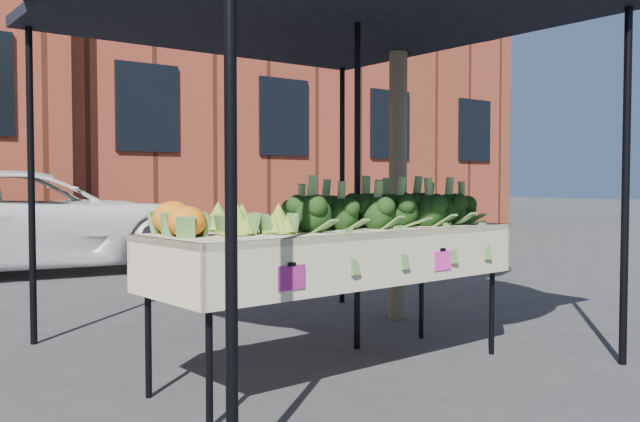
{
  "coord_description": "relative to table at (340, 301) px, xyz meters",
  "views": [
    {
      "loc": [
        -2.55,
        -3.42,
        1.18
      ],
      "look_at": [
        0.08,
        0.06,
        1.0
      ],
      "focal_mm": 38.52,
      "sensor_mm": 36.0,
      "label": 1
    }
  ],
  "objects": [
    {
      "name": "ground",
      "position": [
        -0.08,
        0.14,
        -0.45
      ],
      "size": [
        90.0,
        90.0,
        0.0
      ],
      "primitive_type": "plane",
      "color": "#2E2E31"
    },
    {
      "name": "table",
      "position": [
        0.0,
        0.0,
        0.0
      ],
      "size": [
        2.44,
        0.93,
        0.9
      ],
      "color": "beige",
      "rests_on": "ground"
    },
    {
      "name": "canopy",
      "position": [
        0.15,
        0.5,
        0.92
      ],
      "size": [
        3.16,
        3.16,
        2.74
      ],
      "primitive_type": null,
      "color": "black",
      "rests_on": "ground"
    },
    {
      "name": "broccoli_heap",
      "position": [
        0.36,
        0.03,
        0.6
      ],
      "size": [
        1.57,
        0.6,
        0.29
      ],
      "primitive_type": "ellipsoid",
      "color": "black",
      "rests_on": "table"
    },
    {
      "name": "romanesco_cluster",
      "position": [
        -0.66,
        0.04,
        0.56
      ],
      "size": [
        0.45,
        0.59,
        0.22
      ],
      "primitive_type": "ellipsoid",
      "color": "#8DAD36",
      "rests_on": "table"
    },
    {
      "name": "cauliflower_pair",
      "position": [
        -1.03,
        0.07,
        0.55
      ],
      "size": [
        0.25,
        0.45,
        0.2
      ],
      "primitive_type": "ellipsoid",
      "color": "orange",
      "rests_on": "table"
    },
    {
      "name": "vehicle",
      "position": [
        -0.19,
        6.24,
        1.96
      ],
      "size": [
        1.59,
        2.36,
        4.82
      ],
      "primitive_type": "imported",
      "rotation": [
        0.0,
        0.0,
        1.46
      ],
      "color": "white",
      "rests_on": "ground"
    },
    {
      "name": "street_tree",
      "position": [
        1.48,
        1.04,
        1.79
      ],
      "size": [
        2.27,
        2.27,
        4.47
      ],
      "primitive_type": null,
      "color": "#1E4C14",
      "rests_on": "ground"
    },
    {
      "name": "building_right",
      "position": [
        6.92,
        12.64,
        3.8
      ],
      "size": [
        12.0,
        8.0,
        8.5
      ],
      "primitive_type": "cube",
      "color": "maroon",
      "rests_on": "ground"
    }
  ]
}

